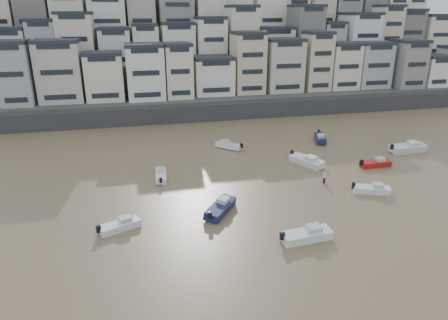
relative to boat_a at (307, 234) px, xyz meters
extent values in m
cube|color=#38383A|center=(0.69, 49.27, 0.96)|extent=(140.00, 3.00, 3.50)
cube|color=#4C4C47|center=(5.69, 56.27, 1.21)|extent=(140.00, 14.00, 4.00)
cube|color=#4C4C47|center=(5.69, 68.27, 4.21)|extent=(140.00, 14.00, 10.00)
cube|color=#4C4C47|center=(5.69, 80.27, 8.21)|extent=(140.00, 14.00, 18.00)
cube|color=#4C4C47|center=(5.69, 92.27, 12.21)|extent=(140.00, 16.00, 26.00)
cube|color=#4C4C47|center=(5.69, 106.27, 15.21)|extent=(140.00, 18.00, 32.00)
camera|label=1|loc=(-16.19, -32.43, 21.22)|focal=32.00mm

